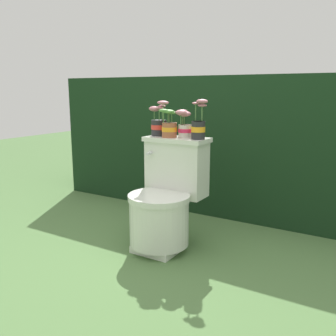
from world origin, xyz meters
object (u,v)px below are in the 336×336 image
at_px(potted_plant_left, 159,123).
at_px(potted_plant_midright, 199,126).
at_px(potted_plant_midleft, 169,126).
at_px(toilet, 166,200).
at_px(potted_plant_middle, 185,126).

bearing_deg(potted_plant_left, potted_plant_midright, -5.18).
bearing_deg(potted_plant_midleft, toilet, -68.96).
distance_m(potted_plant_middle, potted_plant_midright, 0.12).
xyz_separation_m(potted_plant_left, potted_plant_middle, (0.21, -0.00, -0.01)).
relative_size(toilet, potted_plant_midright, 2.83).
height_order(toilet, potted_plant_midleft, potted_plant_midleft).
relative_size(toilet, potted_plant_midleft, 3.79).
bearing_deg(potted_plant_midright, potted_plant_middle, 166.54).
distance_m(potted_plant_left, potted_plant_midleft, 0.12).
bearing_deg(potted_plant_midleft, potted_plant_midright, 3.20).
height_order(toilet, potted_plant_left, potted_plant_left).
height_order(potted_plant_middle, potted_plant_midright, potted_plant_midright).
height_order(potted_plant_midleft, potted_plant_midright, potted_plant_midright).
relative_size(potted_plant_middle, potted_plant_midright, 0.72).
bearing_deg(potted_plant_left, potted_plant_middle, -0.29).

